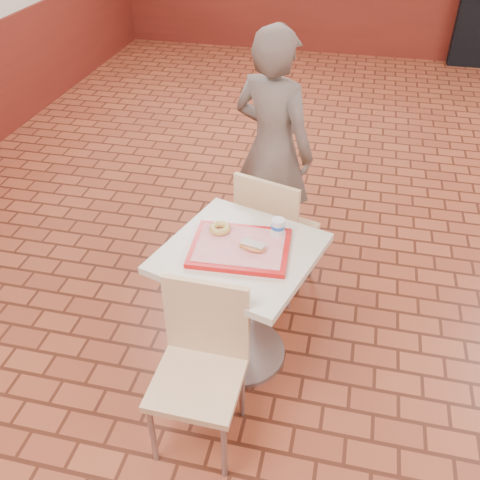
% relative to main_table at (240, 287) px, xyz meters
% --- Properties ---
extents(wainscot_band, '(8.00, 10.00, 1.00)m').
position_rel_main_table_xyz_m(wainscot_band, '(1.12, 0.54, 0.01)').
color(wainscot_band, '#561810').
rests_on(wainscot_band, ground).
extents(main_table, '(0.69, 0.69, 0.73)m').
position_rel_main_table_xyz_m(main_table, '(0.00, 0.00, 0.00)').
color(main_table, beige).
rests_on(main_table, ground).
extents(chair_main_front, '(0.39, 0.39, 0.84)m').
position_rel_main_table_xyz_m(chair_main_front, '(-0.07, -0.48, -0.03)').
color(chair_main_front, '#D6B080').
rests_on(chair_main_front, ground).
extents(chair_main_back, '(0.49, 0.49, 0.85)m').
position_rel_main_table_xyz_m(chair_main_back, '(0.07, 0.57, -0.02)').
color(chair_main_back, '#E3C188').
rests_on(chair_main_back, ground).
extents(customer, '(0.66, 0.56, 1.54)m').
position_rel_main_table_xyz_m(customer, '(-0.02, 1.00, 0.27)').
color(customer, '#60534A').
rests_on(customer, ground).
extents(serving_tray, '(0.47, 0.36, 0.03)m').
position_rel_main_table_xyz_m(serving_tray, '(0.00, 0.00, 0.25)').
color(serving_tray, red).
rests_on(serving_tray, main_table).
extents(ring_donut, '(0.12, 0.12, 0.03)m').
position_rel_main_table_xyz_m(ring_donut, '(-0.12, 0.09, 0.29)').
color(ring_donut, gold).
rests_on(ring_donut, serving_tray).
extents(long_john_donut, '(0.14, 0.09, 0.04)m').
position_rel_main_table_xyz_m(long_john_donut, '(0.06, -0.02, 0.29)').
color(long_john_donut, '#DC7D40').
rests_on(long_john_donut, serving_tray).
extents(paper_cup, '(0.07, 0.07, 0.08)m').
position_rel_main_table_xyz_m(paper_cup, '(0.16, 0.13, 0.31)').
color(paper_cup, white).
rests_on(paper_cup, serving_tray).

